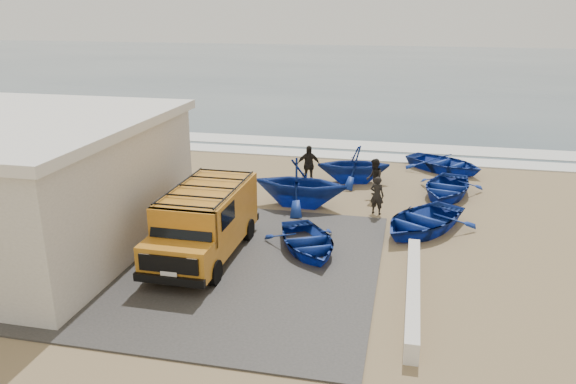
{
  "coord_description": "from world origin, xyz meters",
  "views": [
    {
      "loc": [
        4.64,
        -16.98,
        7.63
      ],
      "look_at": [
        0.45,
        1.88,
        1.2
      ],
      "focal_mm": 35.0,
      "sensor_mm": 36.0,
      "label": 1
    }
  ],
  "objects_px": {
    "boat_near_right": "(422,220)",
    "fisherman_middle": "(374,178)",
    "boat_near_left": "(307,241)",
    "boat_far_left": "(354,164)",
    "van": "(205,220)",
    "building": "(22,184)",
    "boat_mid_left": "(301,183)",
    "boat_mid_right": "(446,187)",
    "boat_far_right": "(444,163)",
    "parapet": "(413,291)",
    "fisherman_front": "(377,195)",
    "fisherman_back": "(308,165)"
  },
  "relations": [
    {
      "from": "boat_near_left",
      "to": "fisherman_front",
      "type": "bearing_deg",
      "value": 37.59
    },
    {
      "from": "van",
      "to": "boat_near_right",
      "type": "relative_size",
      "value": 1.32
    },
    {
      "from": "boat_mid_right",
      "to": "fisherman_middle",
      "type": "relative_size",
      "value": 2.27
    },
    {
      "from": "van",
      "to": "boat_mid_right",
      "type": "relative_size",
      "value": 1.4
    },
    {
      "from": "boat_far_right",
      "to": "fisherman_front",
      "type": "relative_size",
      "value": 2.57
    },
    {
      "from": "boat_mid_left",
      "to": "boat_mid_right",
      "type": "bearing_deg",
      "value": -63.06
    },
    {
      "from": "boat_near_left",
      "to": "van",
      "type": "bearing_deg",
      "value": 171.07
    },
    {
      "from": "building",
      "to": "fisherman_back",
      "type": "distance_m",
      "value": 11.71
    },
    {
      "from": "van",
      "to": "boat_mid_right",
      "type": "distance_m",
      "value": 11.01
    },
    {
      "from": "parapet",
      "to": "boat_near_right",
      "type": "relative_size",
      "value": 1.49
    },
    {
      "from": "parapet",
      "to": "fisherman_back",
      "type": "relative_size",
      "value": 3.33
    },
    {
      "from": "boat_near_left",
      "to": "boat_near_right",
      "type": "xyz_separation_m",
      "value": [
        3.64,
        2.58,
        0.07
      ]
    },
    {
      "from": "parapet",
      "to": "boat_far_left",
      "type": "relative_size",
      "value": 1.86
    },
    {
      "from": "building",
      "to": "fisherman_back",
      "type": "relative_size",
      "value": 5.22
    },
    {
      "from": "parapet",
      "to": "boat_mid_left",
      "type": "relative_size",
      "value": 1.63
    },
    {
      "from": "fisherman_middle",
      "to": "boat_mid_right",
      "type": "bearing_deg",
      "value": 100.85
    },
    {
      "from": "boat_far_left",
      "to": "boat_mid_right",
      "type": "bearing_deg",
      "value": 63.66
    },
    {
      "from": "boat_near_right",
      "to": "fisherman_middle",
      "type": "distance_m",
      "value": 3.9
    },
    {
      "from": "parapet",
      "to": "boat_near_right",
      "type": "height_order",
      "value": "boat_near_right"
    },
    {
      "from": "boat_mid_right",
      "to": "fisherman_front",
      "type": "bearing_deg",
      "value": -121.89
    },
    {
      "from": "boat_mid_right",
      "to": "boat_far_right",
      "type": "height_order",
      "value": "boat_far_right"
    },
    {
      "from": "building",
      "to": "fisherman_front",
      "type": "relative_size",
      "value": 6.29
    },
    {
      "from": "boat_near_right",
      "to": "boat_far_right",
      "type": "xyz_separation_m",
      "value": [
        1.1,
        8.05,
        -0.02
      ]
    },
    {
      "from": "boat_near_right",
      "to": "boat_mid_right",
      "type": "xyz_separation_m",
      "value": [
        1.02,
        4.19,
        -0.03
      ]
    },
    {
      "from": "boat_far_left",
      "to": "fisherman_front",
      "type": "height_order",
      "value": "boat_far_left"
    },
    {
      "from": "boat_far_right",
      "to": "building",
      "type": "bearing_deg",
      "value": 165.62
    },
    {
      "from": "parapet",
      "to": "fisherman_middle",
      "type": "distance_m",
      "value": 8.66
    },
    {
      "from": "boat_far_right",
      "to": "fisherman_front",
      "type": "height_order",
      "value": "fisherman_front"
    },
    {
      "from": "building",
      "to": "boat_mid_left",
      "type": "height_order",
      "value": "building"
    },
    {
      "from": "boat_near_right",
      "to": "boat_mid_right",
      "type": "height_order",
      "value": "boat_near_right"
    },
    {
      "from": "boat_mid_right",
      "to": "fisherman_middle",
      "type": "xyz_separation_m",
      "value": [
        -2.97,
        -0.83,
        0.44
      ]
    },
    {
      "from": "van",
      "to": "boat_near_left",
      "type": "distance_m",
      "value": 3.38
    },
    {
      "from": "boat_near_right",
      "to": "boat_mid_left",
      "type": "bearing_deg",
      "value": -167.48
    },
    {
      "from": "boat_near_right",
      "to": "boat_mid_left",
      "type": "distance_m",
      "value": 5.03
    },
    {
      "from": "van",
      "to": "boat_near_left",
      "type": "height_order",
      "value": "van"
    },
    {
      "from": "parapet",
      "to": "van",
      "type": "distance_m",
      "value": 6.75
    },
    {
      "from": "van",
      "to": "fisherman_middle",
      "type": "height_order",
      "value": "van"
    },
    {
      "from": "boat_near_left",
      "to": "boat_mid_right",
      "type": "bearing_deg",
      "value": 28.89
    },
    {
      "from": "boat_near_right",
      "to": "fisherman_back",
      "type": "xyz_separation_m",
      "value": [
        -4.93,
        4.51,
        0.49
      ]
    },
    {
      "from": "boat_mid_left",
      "to": "boat_far_right",
      "type": "bearing_deg",
      "value": -39.13
    },
    {
      "from": "boat_near_right",
      "to": "boat_mid_left",
      "type": "height_order",
      "value": "boat_mid_left"
    },
    {
      "from": "boat_near_right",
      "to": "boat_far_left",
      "type": "height_order",
      "value": "boat_far_left"
    },
    {
      "from": "boat_near_left",
      "to": "fisherman_back",
      "type": "distance_m",
      "value": 7.22
    },
    {
      "from": "fisherman_front",
      "to": "van",
      "type": "bearing_deg",
      "value": 60.87
    },
    {
      "from": "parapet",
      "to": "fisherman_middle",
      "type": "bearing_deg",
      "value": 101.28
    },
    {
      "from": "boat_far_left",
      "to": "fisherman_front",
      "type": "xyz_separation_m",
      "value": [
        1.32,
        -3.87,
        -0.1
      ]
    },
    {
      "from": "boat_near_left",
      "to": "boat_far_left",
      "type": "bearing_deg",
      "value": 58.88
    },
    {
      "from": "boat_mid_right",
      "to": "van",
      "type": "bearing_deg",
      "value": -122.34
    },
    {
      "from": "building",
      "to": "van",
      "type": "height_order",
      "value": "building"
    },
    {
      "from": "boat_far_left",
      "to": "fisherman_middle",
      "type": "xyz_separation_m",
      "value": [
        1.07,
        -1.95,
        -0.02
      ]
    }
  ]
}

